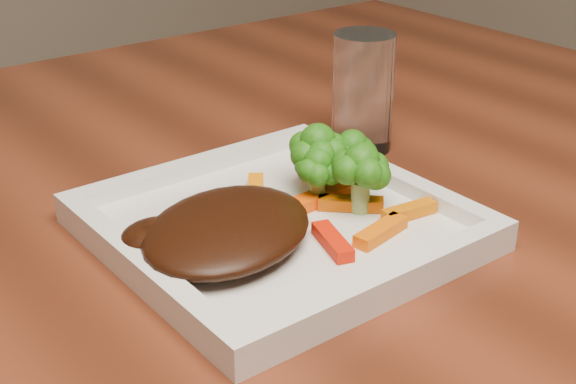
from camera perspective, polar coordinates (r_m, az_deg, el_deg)
plate at (r=0.66m, az=-0.69°, el=-2.66°), size 0.27×0.27×0.01m
steak at (r=0.62m, az=-4.35°, el=-2.66°), size 0.19×0.17×0.03m
broccoli_0 at (r=0.70m, az=2.12°, el=2.65°), size 0.06×0.06×0.07m
broccoli_1 at (r=0.71m, az=4.57°, el=2.76°), size 0.06×0.06×0.06m
broccoli_2 at (r=0.66m, az=5.21°, el=0.91°), size 0.06×0.06×0.06m
broccoli_3 at (r=0.68m, az=2.15°, el=1.63°), size 0.06×0.06×0.06m
carrot_0 at (r=0.64m, az=6.61°, el=-2.79°), size 0.06×0.02×0.01m
carrot_1 at (r=0.67m, az=8.62°, el=-1.36°), size 0.05×0.02×0.01m
carrot_2 at (r=0.62m, az=3.18°, el=-3.52°), size 0.03×0.06×0.01m
carrot_3 at (r=0.74m, az=3.29°, el=1.69°), size 0.07×0.02×0.01m
carrot_4 at (r=0.70m, az=-2.33°, el=0.17°), size 0.04×0.05×0.01m
carrot_5 at (r=0.68m, az=4.49°, el=-0.82°), size 0.05×0.05×0.01m
carrot_6 at (r=0.69m, az=2.19°, el=-0.41°), size 0.06×0.02×0.01m
drinking_glass at (r=0.82m, az=5.33°, el=7.07°), size 0.06×0.06×0.12m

